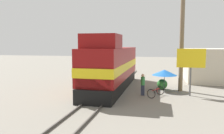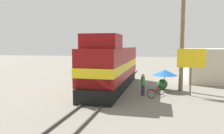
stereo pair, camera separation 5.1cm
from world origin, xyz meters
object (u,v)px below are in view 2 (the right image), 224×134
(utility_pole, at_px, (182,29))
(person_bystander, at_px, (143,84))
(locomotive, at_px, (112,67))
(billboard_sign, at_px, (191,61))
(bicycle, at_px, (156,92))
(vendor_umbrella, at_px, (165,72))

(utility_pole, xyz_separation_m, person_bystander, (-3.21, -2.54, -4.58))
(locomotive, bearing_deg, person_bystander, -31.92)
(billboard_sign, xyz_separation_m, person_bystander, (-3.83, -0.70, -1.92))
(locomotive, height_order, bicycle, locomotive)
(locomotive, bearing_deg, bicycle, -27.19)
(vendor_umbrella, relative_size, person_bystander, 1.25)
(vendor_umbrella, distance_m, billboard_sign, 2.90)
(utility_pole, distance_m, billboard_sign, 3.29)
(vendor_umbrella, bearing_deg, utility_pole, 8.41)
(utility_pole, distance_m, person_bystander, 6.15)
(locomotive, relative_size, billboard_sign, 3.34)
(utility_pole, bearing_deg, bicycle, -127.74)
(utility_pole, relative_size, vendor_umbrella, 4.87)
(locomotive, relative_size, bicycle, 7.27)
(locomotive, xyz_separation_m, person_bystander, (3.11, -1.94, -1.14))
(utility_pole, bearing_deg, billboard_sign, -71.48)
(vendor_umbrella, height_order, billboard_sign, billboard_sign)
(utility_pole, bearing_deg, locomotive, -174.55)
(billboard_sign, xyz_separation_m, bicycle, (-2.75, -0.92, -2.53))
(person_bystander, height_order, bicycle, person_bystander)
(locomotive, height_order, utility_pole, utility_pole)
(billboard_sign, height_order, person_bystander, billboard_sign)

